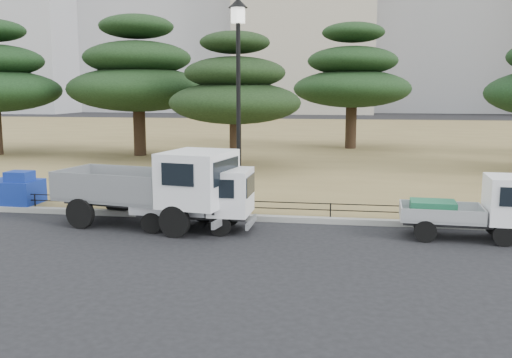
% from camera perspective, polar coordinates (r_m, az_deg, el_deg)
% --- Properties ---
extents(ground, '(220.00, 220.00, 0.00)m').
position_cam_1_polar(ground, '(13.80, -1.36, -6.60)').
color(ground, black).
extents(lawn, '(120.00, 56.00, 0.15)m').
position_cam_1_polar(lawn, '(43.89, 6.09, 4.08)').
color(lawn, olive).
rests_on(lawn, ground).
extents(curb, '(120.00, 0.25, 0.16)m').
position_cam_1_polar(curb, '(16.27, 0.34, -3.93)').
color(curb, gray).
rests_on(curb, ground).
extents(truck_large, '(5.09, 2.72, 2.11)m').
position_cam_1_polar(truck_large, '(15.65, -10.08, -0.51)').
color(truck_large, black).
rests_on(truck_large, ground).
extents(truck_kei_front, '(3.11, 1.35, 1.64)m').
position_cam_1_polar(truck_kei_front, '(15.17, -5.35, -2.06)').
color(truck_kei_front, black).
rests_on(truck_kei_front, ground).
extents(truck_kei_rear, '(3.13, 1.46, 1.60)m').
position_cam_1_polar(truck_kei_rear, '(15.18, 21.03, -2.67)').
color(truck_kei_rear, black).
rests_on(truck_kei_rear, ground).
extents(street_lamp, '(0.54, 0.54, 6.05)m').
position_cam_1_polar(street_lamp, '(16.29, -1.78, 10.81)').
color(street_lamp, black).
rests_on(street_lamp, lawn).
extents(pipe_fence, '(38.00, 0.04, 0.40)m').
position_cam_1_polar(pipe_fence, '(16.34, 0.43, -2.59)').
color(pipe_fence, black).
rests_on(pipe_fence, lawn).
extents(tarp_pile, '(1.59, 1.17, 1.05)m').
position_cam_1_polar(tarp_pile, '(19.47, -22.98, -1.05)').
color(tarp_pile, navy).
rests_on(tarp_pile, lawn).
extents(pine_west_near, '(7.53, 7.53, 7.53)m').
position_cam_1_polar(pine_west_near, '(31.83, -11.73, 10.12)').
color(pine_west_near, black).
rests_on(pine_west_near, lawn).
extents(pine_center_left, '(6.10, 6.10, 6.20)m').
position_cam_1_polar(pine_center_left, '(26.50, -2.10, 8.95)').
color(pine_center_left, black).
rests_on(pine_center_left, lawn).
extents(pine_center_right, '(7.14, 7.14, 7.57)m').
position_cam_1_polar(pine_center_right, '(35.57, 9.60, 10.11)').
color(pine_center_right, black).
rests_on(pine_center_right, lawn).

